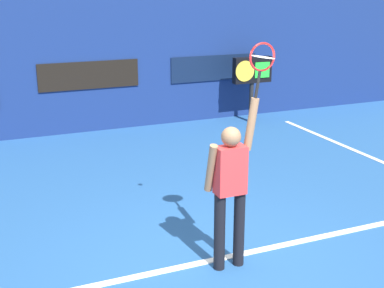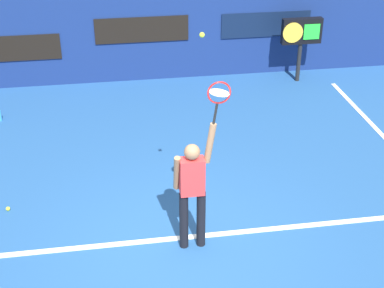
% 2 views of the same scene
% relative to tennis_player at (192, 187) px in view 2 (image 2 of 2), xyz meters
% --- Properties ---
extents(ground_plane, '(18.00, 18.00, 0.00)m').
position_rel_tennis_player_xyz_m(ground_plane, '(-0.18, -0.03, -1.01)').
color(ground_plane, '#23518C').
extents(back_wall, '(18.00, 0.20, 2.97)m').
position_rel_tennis_player_xyz_m(back_wall, '(-0.18, 6.55, 0.48)').
color(back_wall, navy).
rests_on(back_wall, ground_plane).
extents(sponsor_banner_center, '(2.20, 0.03, 0.60)m').
position_rel_tennis_player_xyz_m(sponsor_banner_center, '(-0.18, 6.43, 0.26)').
color(sponsor_banner_center, black).
extents(sponsor_banner_portside, '(2.20, 0.03, 0.60)m').
position_rel_tennis_player_xyz_m(sponsor_banner_portside, '(-3.18, 6.43, -0.04)').
color(sponsor_banner_portside, black).
extents(sponsor_banner_starboard, '(2.20, 0.03, 0.60)m').
position_rel_tennis_player_xyz_m(sponsor_banner_starboard, '(2.82, 6.43, 0.24)').
color(sponsor_banner_starboard, '#0C1933').
extents(court_baseline, '(10.00, 0.10, 0.01)m').
position_rel_tennis_player_xyz_m(court_baseline, '(-0.18, 0.18, -1.01)').
color(court_baseline, white).
rests_on(court_baseline, ground_plane).
extents(tennis_player, '(0.57, 0.31, 1.99)m').
position_rel_tennis_player_xyz_m(tennis_player, '(0.00, 0.00, 0.00)').
color(tennis_player, black).
rests_on(tennis_player, ground_plane).
extents(tennis_racket, '(0.36, 0.27, 0.62)m').
position_rel_tennis_player_xyz_m(tennis_racket, '(0.34, -0.00, 1.38)').
color(tennis_racket, black).
extents(tennis_ball, '(0.07, 0.07, 0.07)m').
position_rel_tennis_player_xyz_m(tennis_ball, '(0.13, 0.09, 2.16)').
color(tennis_ball, '#CCE033').
extents(scoreboard_clock, '(0.96, 0.20, 1.55)m').
position_rel_tennis_player_xyz_m(scoreboard_clock, '(3.51, 5.81, 0.18)').
color(scoreboard_clock, black).
rests_on(scoreboard_clock, ground_plane).
extents(water_bottle, '(0.07, 0.07, 0.24)m').
position_rel_tennis_player_xyz_m(water_bottle, '(-3.35, 4.67, -0.89)').
color(water_bottle, '#338CD8').
rests_on(water_bottle, ground_plane).
extents(spare_ball, '(0.07, 0.07, 0.07)m').
position_rel_tennis_player_xyz_m(spare_ball, '(-2.79, 1.32, -0.98)').
color(spare_ball, '#CCE033').
rests_on(spare_ball, ground_plane).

